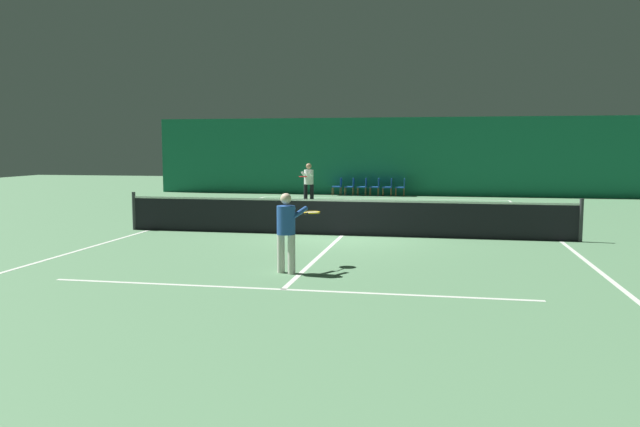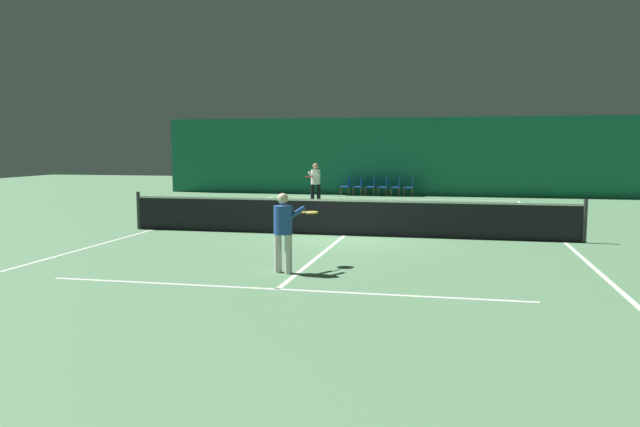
# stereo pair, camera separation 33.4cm
# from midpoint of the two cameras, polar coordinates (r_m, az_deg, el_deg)

# --- Properties ---
(ground_plane) EXTENTS (60.00, 60.00, 0.00)m
(ground_plane) POSITION_cam_midpoint_polar(r_m,az_deg,el_deg) (16.53, 2.85, -2.01)
(ground_plane) COLOR #56845B
(backdrop_curtain) EXTENTS (23.00, 0.12, 3.72)m
(backdrop_curtain) POSITION_cam_midpoint_polar(r_m,az_deg,el_deg) (30.16, 7.19, 5.19)
(backdrop_curtain) COLOR #196B4C
(backdrop_curtain) RESTS_ON ground
(court_line_baseline_far) EXTENTS (11.00, 0.10, 0.00)m
(court_line_baseline_far) POSITION_cam_midpoint_polar(r_m,az_deg,el_deg) (28.27, 6.79, 1.36)
(court_line_baseline_far) COLOR silver
(court_line_baseline_far) RESTS_ON ground
(court_line_service_far) EXTENTS (8.25, 0.10, 0.00)m
(court_line_service_far) POSITION_cam_midpoint_polar(r_m,az_deg,el_deg) (22.82, 5.47, 0.24)
(court_line_service_far) COLOR silver
(court_line_service_far) RESTS_ON ground
(court_line_service_near) EXTENTS (8.25, 0.10, 0.00)m
(court_line_service_near) POSITION_cam_midpoint_polar(r_m,az_deg,el_deg) (10.37, -2.97, -6.93)
(court_line_service_near) COLOR silver
(court_line_service_near) RESTS_ON ground
(court_line_sideline_left) EXTENTS (0.10, 23.80, 0.00)m
(court_line_sideline_left) POSITION_cam_midpoint_polar(r_m,az_deg,el_deg) (18.24, -14.46, -1.42)
(court_line_sideline_left) COLOR silver
(court_line_sideline_left) RESTS_ON ground
(court_line_sideline_right) EXTENTS (0.10, 23.80, 0.00)m
(court_line_sideline_right) POSITION_cam_midpoint_polar(r_m,az_deg,el_deg) (16.56, 22.00, -2.43)
(court_line_sideline_right) COLOR silver
(court_line_sideline_right) RESTS_ON ground
(court_line_centre) EXTENTS (0.10, 12.80, 0.00)m
(court_line_centre) POSITION_cam_midpoint_polar(r_m,az_deg,el_deg) (16.53, 2.85, -2.00)
(court_line_centre) COLOR silver
(court_line_centre) RESTS_ON ground
(tennis_net) EXTENTS (12.00, 0.10, 1.07)m
(tennis_net) POSITION_cam_midpoint_polar(r_m,az_deg,el_deg) (16.46, 2.86, -0.25)
(tennis_net) COLOR black
(tennis_net) RESTS_ON ground
(player_near) EXTENTS (0.74, 1.31, 1.49)m
(player_near) POSITION_cam_midpoint_polar(r_m,az_deg,el_deg) (11.56, -2.45, -1.18)
(player_near) COLOR beige
(player_near) RESTS_ON ground
(player_far) EXTENTS (0.42, 1.35, 1.66)m
(player_far) POSITION_cam_midpoint_polar(r_m,az_deg,el_deg) (25.27, -0.05, 3.03)
(player_far) COLOR black
(player_far) RESTS_ON ground
(courtside_chair_0) EXTENTS (0.44, 0.44, 0.84)m
(courtside_chair_0) POSITION_cam_midpoint_polar(r_m,az_deg,el_deg) (29.95, 2.75, 2.59)
(courtside_chair_0) COLOR brown
(courtside_chair_0) RESTS_ON ground
(courtside_chair_1) EXTENTS (0.44, 0.44, 0.84)m
(courtside_chair_1) POSITION_cam_midpoint_polar(r_m,az_deg,el_deg) (29.86, 3.90, 2.57)
(courtside_chair_1) COLOR brown
(courtside_chair_1) RESTS_ON ground
(courtside_chair_2) EXTENTS (0.44, 0.44, 0.84)m
(courtside_chair_2) POSITION_cam_midpoint_polar(r_m,az_deg,el_deg) (29.78, 5.05, 2.56)
(courtside_chair_2) COLOR brown
(courtside_chair_2) RESTS_ON ground
(courtside_chair_3) EXTENTS (0.44, 0.44, 0.84)m
(courtside_chair_3) POSITION_cam_midpoint_polar(r_m,az_deg,el_deg) (29.71, 6.21, 2.53)
(courtside_chair_3) COLOR brown
(courtside_chair_3) RESTS_ON ground
(courtside_chair_4) EXTENTS (0.44, 0.44, 0.84)m
(courtside_chair_4) POSITION_cam_midpoint_polar(r_m,az_deg,el_deg) (29.65, 7.37, 2.51)
(courtside_chair_4) COLOR brown
(courtside_chair_4) RESTS_ON ground
(courtside_chair_5) EXTENTS (0.44, 0.44, 0.84)m
(courtside_chair_5) POSITION_cam_midpoint_polar(r_m,az_deg,el_deg) (29.61, 8.54, 2.49)
(courtside_chair_5) COLOR brown
(courtside_chair_5) RESTS_ON ground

